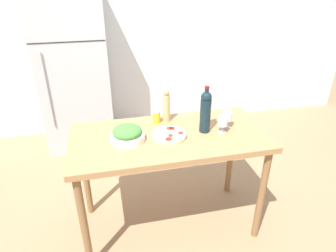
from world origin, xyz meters
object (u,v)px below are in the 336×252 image
object	(u,v)px
wine_glass_far	(227,117)
salt_canister	(156,117)
refrigerator	(74,72)
wine_glass_near	(223,122)
pepper_mill	(166,106)
homemade_pizza	(169,135)
wine_bottle	(205,111)
salad_bowl	(127,134)

from	to	relation	value
wine_glass_far	salt_canister	size ratio (longest dim) A/B	1.29
refrigerator	wine_glass_near	world-z (taller)	refrigerator
salt_canister	wine_glass_far	bearing A→B (deg)	-21.20
wine_glass_near	wine_glass_far	xyz separation A→B (m)	(0.07, 0.07, -0.00)
salt_canister	pepper_mill	bearing A→B (deg)	4.56
refrigerator	homemade_pizza	size ratio (longest dim) A/B	7.11
wine_bottle	wine_glass_far	world-z (taller)	wine_bottle
homemade_pizza	salt_canister	xyz separation A→B (m)	(-0.05, 0.25, 0.04)
wine_glass_far	refrigerator	bearing A→B (deg)	127.33
wine_bottle	salt_canister	size ratio (longest dim) A/B	3.52
wine_glass_far	salt_canister	world-z (taller)	wine_glass_far
wine_glass_near	wine_glass_far	world-z (taller)	same
wine_glass_near	salad_bowl	bearing A→B (deg)	177.05
salt_canister	salad_bowl	bearing A→B (deg)	-137.92
pepper_mill	salad_bowl	xyz separation A→B (m)	(-0.35, -0.25, -0.08)
wine_glass_near	homemade_pizza	size ratio (longest dim) A/B	0.51
refrigerator	pepper_mill	distance (m)	1.63
wine_glass_near	wine_bottle	bearing A→B (deg)	159.54
refrigerator	salad_bowl	bearing A→B (deg)	-74.81
wine_bottle	pepper_mill	size ratio (longest dim) A/B	1.34
wine_glass_far	homemade_pizza	distance (m)	0.49
wine_bottle	salad_bowl	distance (m)	0.61
pepper_mill	homemade_pizza	world-z (taller)	pepper_mill
refrigerator	wine_glass_far	world-z (taller)	refrigerator
salt_canister	wine_bottle	bearing A→B (deg)	-34.29
wine_bottle	salad_bowl	world-z (taller)	wine_bottle
salad_bowl	salt_canister	bearing A→B (deg)	42.08
wine_bottle	salad_bowl	xyz separation A→B (m)	(-0.60, -0.01, -0.12)
wine_bottle	wine_glass_far	size ratio (longest dim) A/B	2.73
homemade_pizza	refrigerator	bearing A→B (deg)	114.48
salad_bowl	homemade_pizza	bearing A→B (deg)	-2.26
refrigerator	wine_bottle	distance (m)	1.97
wine_bottle	wine_glass_near	distance (m)	0.16
wine_glass_far	salt_canister	xyz separation A→B (m)	(-0.53, 0.21, -0.04)
wine_glass_far	pepper_mill	xyz separation A→B (m)	(-0.44, 0.21, 0.04)
wine_glass_far	homemade_pizza	size ratio (longest dim) A/B	0.51
pepper_mill	homemade_pizza	bearing A→B (deg)	-98.04
wine_glass_near	pepper_mill	world-z (taller)	pepper_mill
refrigerator	wine_bottle	bearing A→B (deg)	-57.59
wine_bottle	wine_glass_near	bearing A→B (deg)	-20.46
pepper_mill	salad_bowl	bearing A→B (deg)	-144.86
refrigerator	salad_bowl	world-z (taller)	refrigerator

